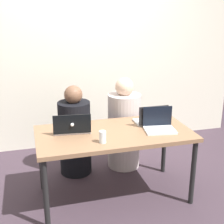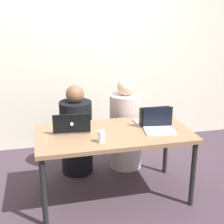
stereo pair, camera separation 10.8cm
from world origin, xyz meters
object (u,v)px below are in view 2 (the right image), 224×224
(laptop_front_right, at_px, (159,126))
(person_on_right, at_px, (126,128))
(laptop_back_left, at_px, (72,128))
(water_glass_left, at_px, (101,138))
(laptop_back_right, at_px, (152,120))
(person_on_left, at_px, (76,135))

(laptop_front_right, bearing_deg, person_on_right, 110.57)
(laptop_back_left, distance_m, water_glass_left, 0.39)
(laptop_back_right, distance_m, laptop_front_right, 0.18)
(person_on_left, height_order, laptop_back_left, person_on_left)
(person_on_left, height_order, laptop_front_right, person_on_left)
(person_on_right, xyz_separation_m, laptop_front_right, (0.15, -0.68, 0.27))
(person_on_left, xyz_separation_m, laptop_front_right, (0.75, -0.68, 0.30))
(person_on_left, xyz_separation_m, laptop_back_right, (0.74, -0.50, 0.30))
(person_on_right, bearing_deg, laptop_back_right, 88.47)
(person_on_left, height_order, water_glass_left, person_on_left)
(person_on_left, relative_size, person_on_right, 0.95)
(person_on_left, distance_m, laptop_back_right, 0.94)
(laptop_front_right, bearing_deg, laptop_back_right, 102.16)
(person_on_left, distance_m, water_glass_left, 0.90)
(person_on_right, relative_size, laptop_back_right, 3.50)
(laptop_back_right, bearing_deg, laptop_back_left, 2.85)
(laptop_back_left, height_order, water_glass_left, laptop_back_left)
(person_on_right, bearing_deg, water_glass_left, 43.94)
(person_on_right, distance_m, laptop_back_left, 0.92)
(person_on_right, height_order, laptop_back_left, person_on_right)
(laptop_front_right, distance_m, water_glass_left, 0.64)
(laptop_back_right, height_order, laptop_front_right, laptop_front_right)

